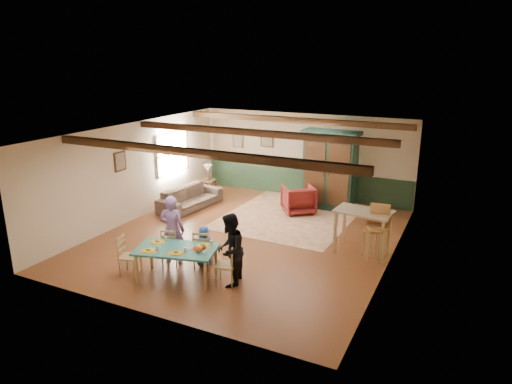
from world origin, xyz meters
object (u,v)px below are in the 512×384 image
at_px(dining_chair_end_left, 130,256).
at_px(bar_stool_left, 371,235).
at_px(dining_chair_end_right, 226,264).
at_px(cat, 198,249).
at_px(counter_table, 362,232).
at_px(end_table, 208,188).
at_px(dining_table, 177,264).
at_px(dining_chair_far_left, 172,246).
at_px(armchair, 298,199).
at_px(person_man, 172,230).
at_px(armoire, 330,170).
at_px(sofa, 190,198).
at_px(person_child, 204,246).
at_px(bar_stool_right, 377,234).
at_px(person_woman, 230,250).
at_px(dining_chair_far_right, 203,249).
at_px(table_lamp, 208,172).

distance_m(dining_chair_end_left, bar_stool_left, 5.35).
xyz_separation_m(dining_chair_end_right, bar_stool_left, (2.31, 2.63, 0.08)).
xyz_separation_m(cat, counter_table, (2.59, 2.90, -0.23)).
bearing_deg(end_table, counter_table, -22.83).
distance_m(dining_table, end_table, 5.87).
height_order(dining_chair_far_left, armchair, dining_chair_far_left).
xyz_separation_m(person_man, armoire, (1.94, 5.19, 0.40)).
bearing_deg(armoire, sofa, -151.56).
height_order(dining_table, person_child, person_child).
xyz_separation_m(dining_table, cat, (0.50, 0.04, 0.42)).
bearing_deg(dining_chair_far_left, bar_stool_right, -166.71).
height_order(dining_chair_far_left, person_man, person_man).
height_order(dining_chair_far_left, bar_stool_right, bar_stool_right).
bearing_deg(dining_table, person_man, 131.23).
xyz_separation_m(armoire, end_table, (-3.93, -0.49, -0.91)).
height_order(person_woman, bar_stool_right, person_woman).
height_order(dining_table, bar_stool_left, bar_stool_left).
distance_m(dining_chair_end_left, armchair, 5.55).
bearing_deg(dining_chair_end_right, counter_table, 127.29).
bearing_deg(dining_table, armchair, 81.59).
distance_m(dining_chair_far_right, person_child, 0.08).
relative_size(dining_table, end_table, 2.97).
relative_size(dining_table, bar_stool_right, 1.26).
bearing_deg(end_table, dining_table, -64.54).
xyz_separation_m(person_woman, sofa, (-3.44, 3.70, -0.43)).
xyz_separation_m(person_woman, counter_table, (2.00, 2.65, -0.22)).
distance_m(table_lamp, bar_stool_left, 6.32).
relative_size(dining_chair_far_left, cat, 2.64).
height_order(cat, sofa, cat).
height_order(armoire, end_table, armoire).
height_order(dining_chair_end_left, person_child, person_child).
relative_size(dining_chair_far_right, bar_stool_left, 0.84).
bearing_deg(dining_chair_end_left, bar_stool_right, -71.61).
xyz_separation_m(armchair, sofa, (-3.09, -1.02, -0.09)).
height_order(person_woman, end_table, person_woman).
bearing_deg(person_child, person_woman, 136.74).
height_order(person_woman, bar_stool_left, person_woman).
xyz_separation_m(dining_chair_far_left, dining_chair_end_left, (-0.49, -0.80, 0.00)).
relative_size(end_table, counter_table, 0.43).
bearing_deg(dining_chair_far_right, person_man, -5.71).
bearing_deg(end_table, dining_chair_end_right, -55.02).
bearing_deg(counter_table, armoire, 120.48).
xyz_separation_m(cat, bar_stool_right, (2.99, 2.62, -0.11)).
bearing_deg(armoire, person_child, -101.16).
height_order(counter_table, bar_stool_left, counter_table).
height_order(person_child, bar_stool_right, bar_stool_right).
xyz_separation_m(table_lamp, bar_stool_right, (6.01, -2.64, -0.15)).
distance_m(person_man, person_woman, 1.65).
xyz_separation_m(person_man, person_child, (0.70, 0.18, -0.32)).
distance_m(bar_stool_left, bar_stool_right, 0.32).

